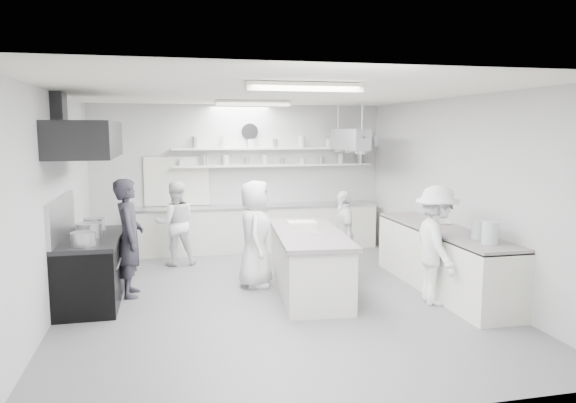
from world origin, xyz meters
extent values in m
cube|color=gray|center=(0.00, 0.00, -0.01)|extent=(6.00, 7.00, 0.02)
cube|color=white|center=(0.00, 0.00, 3.01)|extent=(6.00, 7.00, 0.02)
cube|color=silver|center=(0.00, 3.50, 1.50)|extent=(6.00, 0.04, 3.00)
cube|color=silver|center=(0.00, -3.50, 1.50)|extent=(6.00, 0.04, 3.00)
cube|color=silver|center=(-3.00, 0.00, 1.50)|extent=(0.04, 7.00, 3.00)
cube|color=silver|center=(3.00, 0.00, 1.50)|extent=(0.04, 7.00, 3.00)
cube|color=black|center=(-2.60, 0.40, 0.45)|extent=(0.80, 1.80, 0.90)
cube|color=black|center=(-2.60, 0.40, 2.35)|extent=(0.85, 2.00, 0.50)
cube|color=silver|center=(0.30, 3.20, 0.46)|extent=(5.00, 0.60, 0.92)
cube|color=silver|center=(0.70, 3.37, 1.75)|extent=(4.20, 0.26, 0.04)
cube|color=silver|center=(0.70, 3.37, 2.10)|extent=(4.20, 0.26, 0.04)
cube|color=black|center=(-1.30, 3.48, 1.45)|extent=(1.30, 0.04, 1.00)
cylinder|color=white|center=(0.20, 3.46, 2.45)|extent=(0.32, 0.05, 0.32)
cube|color=silver|center=(2.65, -0.20, 0.47)|extent=(0.74, 3.30, 0.94)
cube|color=#B2B3B7|center=(2.00, 2.40, 2.30)|extent=(0.30, 1.60, 0.40)
cube|color=silver|center=(0.00, -1.80, 2.94)|extent=(1.30, 0.25, 0.10)
cube|color=silver|center=(0.00, 1.80, 2.94)|extent=(1.30, 0.25, 0.10)
cube|color=silver|center=(0.58, 0.15, 0.45)|extent=(1.14, 2.52, 0.90)
cylinder|color=#B2B3B7|center=(-2.60, 0.38, 1.04)|extent=(0.36, 0.36, 0.25)
imported|color=#2C2B34|center=(-2.07, 0.58, 0.89)|extent=(0.44, 0.65, 1.77)
imported|color=white|center=(-1.37, 2.34, 0.78)|extent=(0.80, 0.65, 1.55)
imported|color=white|center=(-0.15, 0.66, 0.85)|extent=(0.69, 0.92, 1.70)
imported|color=white|center=(1.44, 1.01, 0.73)|extent=(0.46, 0.89, 1.46)
imported|color=white|center=(2.22, -0.76, 0.85)|extent=(0.79, 1.18, 1.70)
imported|color=#B2B3B7|center=(0.55, 0.66, 0.94)|extent=(0.34, 0.34, 0.07)
imported|color=silver|center=(0.64, -0.05, 0.93)|extent=(0.20, 0.20, 0.06)
imported|color=silver|center=(2.85, 0.16, 0.97)|extent=(0.29, 0.29, 0.06)
camera|label=1|loc=(-1.49, -7.57, 2.47)|focal=33.35mm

